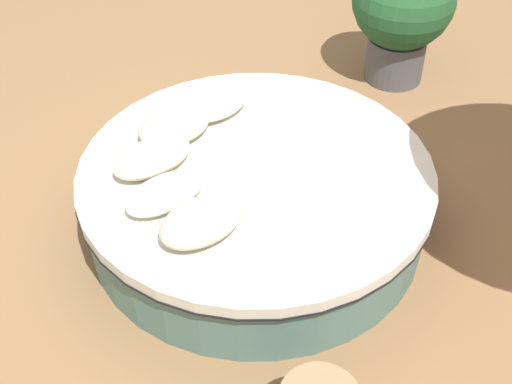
{
  "coord_description": "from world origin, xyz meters",
  "views": [
    {
      "loc": [
        -2.23,
        -2.65,
        3.38
      ],
      "look_at": [
        0.0,
        0.0,
        0.31
      ],
      "focal_mm": 48.37,
      "sensor_mm": 36.0,
      "label": 1
    }
  ],
  "objects_px": {
    "round_bed": "(256,197)",
    "throw_pillow_2": "(152,157)",
    "throw_pillow_3": "(165,193)",
    "throw_pillow_4": "(201,221)",
    "throw_pillow_0": "(213,102)",
    "planter": "(403,7)",
    "throw_pillow_1": "(174,125)"
  },
  "relations": [
    {
      "from": "round_bed",
      "to": "throw_pillow_2",
      "type": "distance_m",
      "value": 0.75
    },
    {
      "from": "throw_pillow_3",
      "to": "throw_pillow_4",
      "type": "height_order",
      "value": "throw_pillow_4"
    },
    {
      "from": "throw_pillow_3",
      "to": "throw_pillow_0",
      "type": "bearing_deg",
      "value": 35.53
    },
    {
      "from": "throw_pillow_4",
      "to": "planter",
      "type": "xyz_separation_m",
      "value": [
        2.82,
        0.93,
        0.08
      ]
    },
    {
      "from": "throw_pillow_1",
      "to": "throw_pillow_2",
      "type": "relative_size",
      "value": 0.94
    },
    {
      "from": "throw_pillow_0",
      "to": "throw_pillow_1",
      "type": "relative_size",
      "value": 1.02
    },
    {
      "from": "throw_pillow_1",
      "to": "throw_pillow_4",
      "type": "height_order",
      "value": "throw_pillow_4"
    },
    {
      "from": "throw_pillow_1",
      "to": "throw_pillow_2",
      "type": "height_order",
      "value": "throw_pillow_1"
    },
    {
      "from": "throw_pillow_2",
      "to": "throw_pillow_1",
      "type": "bearing_deg",
      "value": 32.13
    },
    {
      "from": "round_bed",
      "to": "throw_pillow_3",
      "type": "relative_size",
      "value": 4.36
    },
    {
      "from": "throw_pillow_0",
      "to": "throw_pillow_3",
      "type": "distance_m",
      "value": 1.0
    },
    {
      "from": "throw_pillow_0",
      "to": "throw_pillow_1",
      "type": "distance_m",
      "value": 0.38
    },
    {
      "from": "throw_pillow_1",
      "to": "throw_pillow_4",
      "type": "relative_size",
      "value": 0.98
    },
    {
      "from": "throw_pillow_3",
      "to": "planter",
      "type": "distance_m",
      "value": 2.89
    },
    {
      "from": "throw_pillow_0",
      "to": "throw_pillow_4",
      "type": "xyz_separation_m",
      "value": [
        -0.8,
        -0.94,
        0.01
      ]
    },
    {
      "from": "round_bed",
      "to": "throw_pillow_0",
      "type": "relative_size",
      "value": 4.4
    },
    {
      "from": "round_bed",
      "to": "throw_pillow_0",
      "type": "bearing_deg",
      "value": 75.64
    },
    {
      "from": "throw_pillow_4",
      "to": "planter",
      "type": "relative_size",
      "value": 0.45
    },
    {
      "from": "throw_pillow_3",
      "to": "throw_pillow_4",
      "type": "distance_m",
      "value": 0.36
    },
    {
      "from": "throw_pillow_4",
      "to": "throw_pillow_1",
      "type": "bearing_deg",
      "value": 64.22
    },
    {
      "from": "round_bed",
      "to": "throw_pillow_3",
      "type": "bearing_deg",
      "value": 170.31
    },
    {
      "from": "throw_pillow_1",
      "to": "throw_pillow_2",
      "type": "xyz_separation_m",
      "value": [
        -0.31,
        -0.19,
        -0.0
      ]
    },
    {
      "from": "round_bed",
      "to": "planter",
      "type": "bearing_deg",
      "value": 17.28
    },
    {
      "from": "planter",
      "to": "round_bed",
      "type": "bearing_deg",
      "value": -162.72
    },
    {
      "from": "throw_pillow_3",
      "to": "throw_pillow_4",
      "type": "bearing_deg",
      "value": -88.66
    },
    {
      "from": "throw_pillow_2",
      "to": "throw_pillow_3",
      "type": "height_order",
      "value": "throw_pillow_2"
    },
    {
      "from": "throw_pillow_0",
      "to": "planter",
      "type": "xyz_separation_m",
      "value": [
        2.02,
        -0.0,
        0.09
      ]
    },
    {
      "from": "throw_pillow_0",
      "to": "throw_pillow_3",
      "type": "height_order",
      "value": "throw_pillow_0"
    },
    {
      "from": "throw_pillow_0",
      "to": "throw_pillow_1",
      "type": "xyz_separation_m",
      "value": [
        -0.37,
        -0.05,
        0.0
      ]
    },
    {
      "from": "throw_pillow_4",
      "to": "throw_pillow_2",
      "type": "bearing_deg",
      "value": 80.15
    },
    {
      "from": "round_bed",
      "to": "throw_pillow_1",
      "type": "height_order",
      "value": "throw_pillow_1"
    },
    {
      "from": "throw_pillow_1",
      "to": "throw_pillow_4",
      "type": "xyz_separation_m",
      "value": [
        -0.43,
        -0.89,
        0.01
      ]
    }
  ]
}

